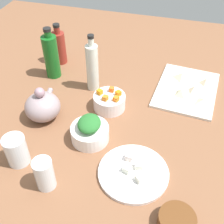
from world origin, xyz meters
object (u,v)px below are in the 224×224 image
bowl_carrots (109,102)px  drinking_glass_0 (44,174)px  plate_tofu (133,173)px  bottle_2 (92,67)px  teapot (43,106)px  bottle_0 (59,47)px  drinking_glass_1 (16,150)px  bowl_greens (90,133)px  bottle_1 (51,56)px  bowl_small_side (177,221)px  cutting_board (186,90)px

bowl_carrots → drinking_glass_0: 39.49cm
plate_tofu → bottle_2: 47.00cm
bowl_carrots → teapot: bearing=118.1°
bottle_0 → drinking_glass_1: bearing=-169.9°
bowl_greens → bottle_2: bearing=16.1°
bottle_1 → drinking_glass_0: size_ratio=2.09×
bowl_greens → bottle_1: bearing=40.9°
bottle_0 → bottle_1: 11.19cm
bowl_greens → drinking_glass_0: 22.06cm
bowl_greens → bottle_2: bottle_2 is taller
bowl_carrots → drinking_glass_1: drinking_glass_1 is taller
bottle_1 → bowl_small_side: bearing=-132.8°
drinking_glass_1 → plate_tofu: bearing=-82.5°
bowl_carrots → drinking_glass_0: drinking_glass_0 is taller
bowl_carrots → bowl_greens: bearing=173.9°
bowl_small_side → bottle_1: bottle_1 is taller
teapot → drinking_glass_1: teapot is taller
plate_tofu → bowl_greens: size_ratio=1.67×
bowl_greens → drinking_glass_0: bearing=162.7°
bottle_1 → bowl_greens: bearing=-139.1°
bowl_greens → drinking_glass_1: (-15.08, 18.80, 2.43)cm
bowl_carrots → bottle_2: (10.34, 9.95, 7.49)cm
cutting_board → bowl_greens: 47.03cm
teapot → drinking_glass_0: size_ratio=1.38×
cutting_board → plate_tofu: size_ratio=1.44×
bowl_greens → bowl_carrots: (17.59, -1.89, 0.15)cm
bowl_greens → bottle_2: (27.93, 8.06, 7.65)cm
bottle_0 → drinking_glass_0: (-63.79, -22.56, -2.52)cm
plate_tofu → teapot: (16.25, 37.42, 4.69)cm
bowl_small_side → bottle_0: bearing=42.6°
plate_tofu → drinking_glass_0: size_ratio=2.04×
bowl_small_side → teapot: 59.49cm
bowl_small_side → drinking_glass_0: bearing=86.6°
bowl_carrots → teapot: (-11.66, 21.87, 2.42)cm
cutting_board → bowl_small_side: (-59.46, -1.91, 1.51)cm
teapot → bottle_0: bearing=13.8°
bowl_small_side → drinking_glass_0: 38.53cm
teapot → cutting_board: bearing=-58.7°
plate_tofu → drinking_glass_1: bearing=97.5°
plate_tofu → bottle_1: size_ratio=0.98×
bottle_0 → bowl_carrots: bearing=-129.2°
cutting_board → bowl_small_side: bearing=-178.2°
plate_tofu → drinking_glass_1: drinking_glass_1 is taller
bottle_2 → drinking_glass_0: 49.12cm
teapot → bottle_0: size_ratio=0.78×
cutting_board → bowl_carrots: 33.73cm
cutting_board → bottle_2: bearing=102.4°
bowl_carrots → drinking_glass_0: size_ratio=1.14×
bowl_greens → bottle_1: bottle_1 is taller
cutting_board → bowl_carrots: size_ratio=2.57×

